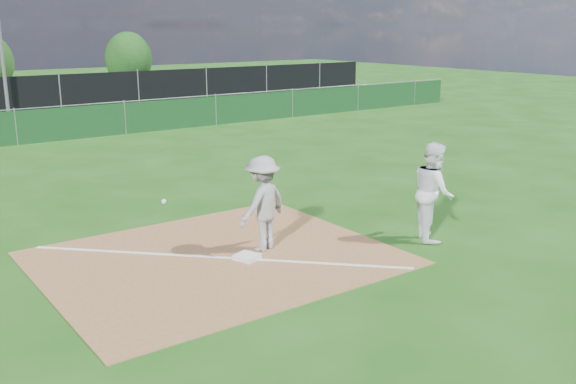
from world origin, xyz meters
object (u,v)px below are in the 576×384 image
object	(u,v)px
play_at_first	(263,203)
car_right	(48,89)
first_base	(247,257)
tree_right	(129,59)
runner	(433,191)

from	to	relation	value
play_at_first	car_right	world-z (taller)	play_at_first
first_base	play_at_first	xyz separation A→B (m)	(0.54, 0.27, 0.85)
first_base	tree_right	size ratio (longest dim) A/B	0.11
play_at_first	car_right	distance (m)	27.44
play_at_first	car_right	xyz separation A→B (m)	(3.91, 27.16, -0.22)
car_right	tree_right	distance (m)	8.73
runner	tree_right	xyz separation A→B (m)	(7.78, 33.74, 0.93)
play_at_first	tree_right	bearing A→B (deg)	71.49
runner	tree_right	size ratio (longest dim) A/B	0.52
play_at_first	runner	size ratio (longest dim) A/B	1.43
car_right	tree_right	xyz separation A→B (m)	(6.92, 5.18, 1.21)
first_base	tree_right	bearing A→B (deg)	70.79
first_base	runner	xyz separation A→B (m)	(3.58, -1.12, 0.90)
first_base	runner	world-z (taller)	runner
car_right	tree_right	world-z (taller)	tree_right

